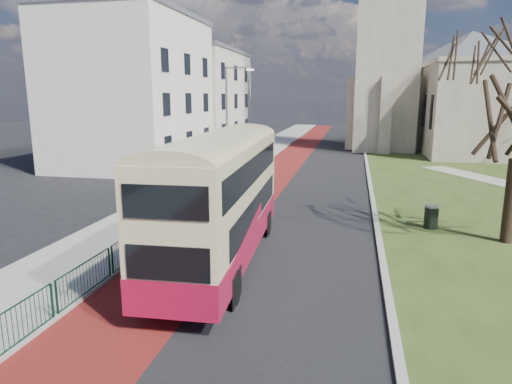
# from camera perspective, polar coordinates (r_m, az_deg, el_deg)

# --- Properties ---
(ground) EXTENTS (160.00, 160.00, 0.00)m
(ground) POSITION_cam_1_polar(r_m,az_deg,el_deg) (17.11, -5.29, -8.80)
(ground) COLOR black
(ground) RESTS_ON ground
(road_carriageway) EXTENTS (9.00, 120.00, 0.01)m
(road_carriageway) POSITION_cam_1_polar(r_m,az_deg,el_deg) (35.92, 6.55, 2.21)
(road_carriageway) COLOR black
(road_carriageway) RESTS_ON ground
(bus_lane) EXTENTS (3.40, 120.00, 0.01)m
(bus_lane) POSITION_cam_1_polar(r_m,az_deg,el_deg) (36.27, 2.30, 2.38)
(bus_lane) COLOR #591414
(bus_lane) RESTS_ON ground
(pavement_west) EXTENTS (4.00, 120.00, 0.12)m
(pavement_west) POSITION_cam_1_polar(r_m,az_deg,el_deg) (37.09, -3.50, 2.66)
(pavement_west) COLOR gray
(pavement_west) RESTS_ON ground
(kerb_west) EXTENTS (0.25, 120.00, 0.13)m
(kerb_west) POSITION_cam_1_polar(r_m,az_deg,el_deg) (36.61, -0.48, 2.57)
(kerb_west) COLOR #999993
(kerb_west) RESTS_ON ground
(kerb_east) EXTENTS (0.25, 80.00, 0.13)m
(kerb_east) POSITION_cam_1_polar(r_m,az_deg,el_deg) (37.75, 13.82, 2.51)
(kerb_east) COLOR #999993
(kerb_east) RESTS_ON ground
(pedestrian_railing) EXTENTS (0.07, 24.00, 1.12)m
(pedestrian_railing) POSITION_cam_1_polar(r_m,az_deg,el_deg) (21.49, -9.68, -3.03)
(pedestrian_railing) COLOR #0C3621
(pedestrian_railing) RESTS_ON ground
(gothic_church) EXTENTS (16.38, 18.00, 40.00)m
(gothic_church) POSITION_cam_1_polar(r_m,az_deg,el_deg) (54.26, 21.31, 18.71)
(gothic_church) COLOR gray
(gothic_church) RESTS_ON ground
(street_block_near) EXTENTS (10.30, 14.30, 13.00)m
(street_block_near) POSITION_cam_1_polar(r_m,az_deg,el_deg) (41.75, -15.12, 12.21)
(street_block_near) COLOR silver
(street_block_near) RESTS_ON ground
(street_block_far) EXTENTS (10.30, 16.30, 11.50)m
(street_block_far) POSITION_cam_1_polar(r_m,az_deg,el_deg) (56.49, -7.58, 11.59)
(street_block_far) COLOR beige
(street_block_far) RESTS_ON ground
(streetlamp) EXTENTS (2.13, 0.18, 8.00)m
(streetlamp) POSITION_cam_1_polar(r_m,az_deg,el_deg) (34.53, -3.44, 9.54)
(streetlamp) COLOR gray
(streetlamp) RESTS_ON pavement_west
(bus) EXTENTS (3.06, 11.07, 4.58)m
(bus) POSITION_cam_1_polar(r_m,az_deg,el_deg) (16.40, -4.45, -0.16)
(bus) COLOR maroon
(bus) RESTS_ON ground
(litter_bin) EXTENTS (0.72, 0.72, 1.07)m
(litter_bin) POSITION_cam_1_polar(r_m,az_deg,el_deg) (22.50, 21.05, -2.92)
(litter_bin) COLOR black
(litter_bin) RESTS_ON grass_green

